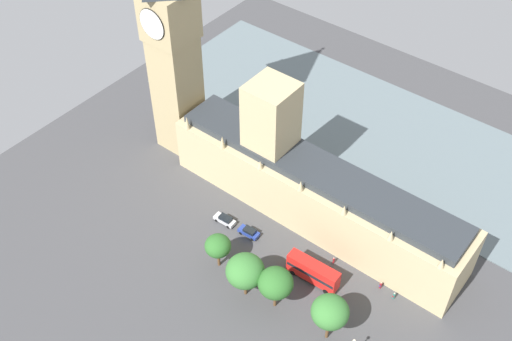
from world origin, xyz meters
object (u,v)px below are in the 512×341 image
(pedestrian_corner, at_px, (381,285))
(plane_tree_leading, at_px, (276,283))
(car_blue_opposite_hall, at_px, (249,232))
(plane_tree_by_river_gate, at_px, (245,271))
(parliament_building, at_px, (308,184))
(double_decker_bus_under_trees, at_px, (313,271))
(pedestrian_near_tower, at_px, (394,296))
(plane_tree_kerbside, at_px, (330,312))
(clock_tower, at_px, (171,34))
(plane_tree_midblock, at_px, (218,246))
(pedestrian_far_end, at_px, (334,260))
(car_silver_trailing, at_px, (225,220))

(pedestrian_corner, xyz_separation_m, plane_tree_leading, (15.40, -13.28, 6.13))
(car_blue_opposite_hall, relative_size, plane_tree_by_river_gate, 0.45)
(parliament_building, height_order, double_decker_bus_under_trees, parliament_building)
(pedestrian_near_tower, relative_size, plane_tree_kerbside, 0.15)
(parliament_building, xyz_separation_m, pedestrian_corner, (7.28, 22.10, -7.27))
(plane_tree_kerbside, xyz_separation_m, plane_tree_leading, (0.44, -11.12, -0.97))
(clock_tower, distance_m, plane_tree_midblock, 44.06)
(pedestrian_corner, relative_size, plane_tree_leading, 0.17)
(car_blue_opposite_hall, relative_size, double_decker_bus_under_trees, 0.42)
(plane_tree_kerbside, bearing_deg, double_decker_bus_under_trees, -133.64)
(pedestrian_far_end, relative_size, plane_tree_by_river_gate, 0.15)
(parliament_building, bearing_deg, plane_tree_leading, 21.24)
(clock_tower, distance_m, plane_tree_leading, 54.46)
(car_blue_opposite_hall, bearing_deg, plane_tree_by_river_gate, -147.25)
(pedestrian_near_tower, bearing_deg, plane_tree_kerbside, 80.67)
(plane_tree_midblock, bearing_deg, pedestrian_far_end, 129.58)
(car_silver_trailing, bearing_deg, pedestrian_far_end, -80.34)
(clock_tower, bearing_deg, car_silver_trailing, 61.70)
(pedestrian_corner, relative_size, plane_tree_kerbside, 0.15)
(clock_tower, distance_m, double_decker_bus_under_trees, 55.20)
(plane_tree_by_river_gate, distance_m, plane_tree_midblock, 8.53)
(car_silver_trailing, distance_m, pedestrian_far_end, 23.89)
(clock_tower, bearing_deg, pedestrian_far_end, 80.74)
(pedestrian_near_tower, xyz_separation_m, plane_tree_kerbside, (14.46, -5.29, 7.11))
(pedestrian_near_tower, height_order, plane_tree_midblock, plane_tree_midblock)
(pedestrian_far_end, distance_m, pedestrian_near_tower, 13.30)
(car_silver_trailing, height_order, plane_tree_kerbside, plane_tree_kerbside)
(car_blue_opposite_hall, relative_size, plane_tree_leading, 0.47)
(car_blue_opposite_hall, bearing_deg, pedestrian_corner, -82.57)
(pedestrian_far_end, height_order, plane_tree_midblock, plane_tree_midblock)
(parliament_building, height_order, plane_tree_kerbside, parliament_building)
(car_silver_trailing, bearing_deg, clock_tower, 58.71)
(plane_tree_kerbside, relative_size, plane_tree_by_river_gate, 1.07)
(clock_tower, height_order, pedestrian_near_tower, clock_tower)
(pedestrian_far_end, bearing_deg, parliament_building, 10.74)
(parliament_building, distance_m, pedestrian_near_tower, 27.39)
(parliament_building, bearing_deg, pedestrian_far_end, 56.67)
(clock_tower, xyz_separation_m, plane_tree_by_river_gate, (23.88, 38.40, -22.29))
(parliament_building, height_order, plane_tree_by_river_gate, parliament_building)
(pedestrian_far_end, distance_m, plane_tree_kerbside, 17.96)
(plane_tree_leading, bearing_deg, plane_tree_midblock, -92.58)
(clock_tower, bearing_deg, parliament_building, 90.20)
(parliament_building, height_order, car_blue_opposite_hall, parliament_building)
(double_decker_bus_under_trees, height_order, pedestrian_far_end, double_decker_bus_under_trees)
(car_blue_opposite_hall, distance_m, plane_tree_leading, 18.45)
(pedestrian_near_tower, bearing_deg, double_decker_bus_under_trees, 33.39)
(pedestrian_near_tower, distance_m, plane_tree_kerbside, 16.96)
(plane_tree_by_river_gate, bearing_deg, pedestrian_corner, 131.16)
(pedestrian_corner, xyz_separation_m, plane_tree_by_river_gate, (16.72, -19.13, 6.18))
(parliament_building, bearing_deg, plane_tree_kerbside, 41.87)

